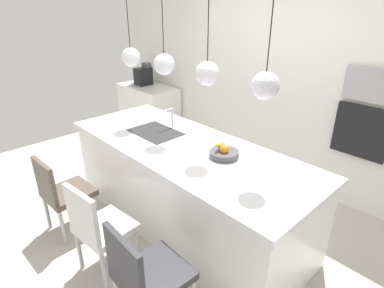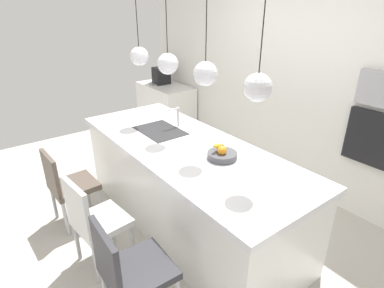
{
  "view_description": "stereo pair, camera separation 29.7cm",
  "coord_description": "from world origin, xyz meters",
  "px_view_note": "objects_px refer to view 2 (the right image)",
  "views": [
    {
      "loc": [
        2.07,
        -1.85,
        2.2
      ],
      "look_at": [
        0.1,
        0.0,
        0.97
      ],
      "focal_mm": 29.21,
      "sensor_mm": 36.0,
      "label": 1
    },
    {
      "loc": [
        2.26,
        -1.62,
        2.2
      ],
      "look_at": [
        0.1,
        0.0,
        0.97
      ],
      "focal_mm": 29.21,
      "sensor_mm": 36.0,
      "label": 2
    }
  ],
  "objects_px": {
    "chair_near": "(67,184)",
    "chair_middle": "(94,219)",
    "fruit_bowl": "(222,154)",
    "chair_far": "(129,269)",
    "coffee_machine": "(161,75)",
    "oven": "(375,139)"
  },
  "relations": [
    {
      "from": "fruit_bowl",
      "to": "chair_near",
      "type": "distance_m",
      "value": 1.67
    },
    {
      "from": "coffee_machine",
      "to": "chair_far",
      "type": "height_order",
      "value": "coffee_machine"
    },
    {
      "from": "chair_far",
      "to": "chair_middle",
      "type": "bearing_deg",
      "value": 179.6
    },
    {
      "from": "fruit_bowl",
      "to": "chair_far",
      "type": "bearing_deg",
      "value": -76.44
    },
    {
      "from": "chair_middle",
      "to": "chair_far",
      "type": "height_order",
      "value": "chair_middle"
    },
    {
      "from": "fruit_bowl",
      "to": "chair_middle",
      "type": "distance_m",
      "value": 1.25
    },
    {
      "from": "chair_middle",
      "to": "coffee_machine",
      "type": "bearing_deg",
      "value": 138.0
    },
    {
      "from": "chair_middle",
      "to": "chair_near",
      "type": "bearing_deg",
      "value": 179.84
    },
    {
      "from": "coffee_machine",
      "to": "oven",
      "type": "relative_size",
      "value": 0.68
    },
    {
      "from": "fruit_bowl",
      "to": "coffee_machine",
      "type": "relative_size",
      "value": 0.71
    },
    {
      "from": "chair_near",
      "to": "chair_middle",
      "type": "distance_m",
      "value": 0.76
    },
    {
      "from": "chair_near",
      "to": "chair_middle",
      "type": "xyz_separation_m",
      "value": [
        0.76,
        -0.0,
        0.02
      ]
    },
    {
      "from": "coffee_machine",
      "to": "chair_near",
      "type": "height_order",
      "value": "coffee_machine"
    },
    {
      "from": "chair_near",
      "to": "fruit_bowl",
      "type": "bearing_deg",
      "value": 42.76
    },
    {
      "from": "oven",
      "to": "chair_far",
      "type": "relative_size",
      "value": 0.63
    },
    {
      "from": "fruit_bowl",
      "to": "chair_far",
      "type": "distance_m",
      "value": 1.22
    },
    {
      "from": "fruit_bowl",
      "to": "oven",
      "type": "relative_size",
      "value": 0.48
    },
    {
      "from": "fruit_bowl",
      "to": "chair_near",
      "type": "xyz_separation_m",
      "value": [
        -1.17,
        -1.08,
        -0.49
      ]
    },
    {
      "from": "coffee_machine",
      "to": "chair_middle",
      "type": "xyz_separation_m",
      "value": [
        2.53,
        -2.28,
        -0.53
      ]
    },
    {
      "from": "fruit_bowl",
      "to": "chair_near",
      "type": "bearing_deg",
      "value": -137.24
    },
    {
      "from": "coffee_machine",
      "to": "chair_middle",
      "type": "bearing_deg",
      "value": -42.0
    },
    {
      "from": "coffee_machine",
      "to": "chair_middle",
      "type": "distance_m",
      "value": 3.44
    }
  ]
}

